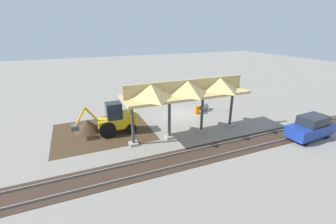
{
  "coord_description": "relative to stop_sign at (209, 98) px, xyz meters",
  "views": [
    {
      "loc": [
        10.16,
        20.51,
        8.69
      ],
      "look_at": [
        2.62,
        2.74,
        1.6
      ],
      "focal_mm": 24.0,
      "sensor_mm": 36.0,
      "label": 1
    }
  ],
  "objects": [
    {
      "name": "ground_plane",
      "position": [
        3.34,
        -0.42,
        -1.65
      ],
      "size": [
        120.0,
        120.0,
        0.0
      ],
      "primitive_type": "plane",
      "color": "gray"
    },
    {
      "name": "dirt_work_zone",
      "position": [
        11.73,
        0.79,
        -1.65
      ],
      "size": [
        8.44,
        7.0,
        0.01
      ],
      "primitive_type": "cube",
      "color": "#42301E",
      "rests_on": "ground"
    },
    {
      "name": "platform_canopy",
      "position": [
        5.08,
        4.24,
        2.5
      ],
      "size": [
        10.6,
        3.2,
        4.9
      ],
      "color": "#9E998E",
      "rests_on": "ground"
    },
    {
      "name": "rail_tracks",
      "position": [
        3.34,
        7.71,
        -1.62
      ],
      "size": [
        60.0,
        2.58,
        0.15
      ],
      "color": "slate",
      "rests_on": "ground"
    },
    {
      "name": "stop_sign",
      "position": [
        0.0,
        0.0,
        0.0
      ],
      "size": [
        0.76,
        0.14,
        2.29
      ],
      "color": "gray",
      "rests_on": "ground"
    },
    {
      "name": "backhoe",
      "position": [
        10.66,
        1.46,
        -0.39
      ],
      "size": [
        5.36,
        1.74,
        2.82
      ],
      "color": "#EAB214",
      "rests_on": "ground"
    },
    {
      "name": "dirt_mound",
      "position": [
        12.95,
        0.13,
        -1.65
      ],
      "size": [
        4.73,
        4.73,
        2.28
      ],
      "primitive_type": "cone",
      "color": "#42301E",
      "rests_on": "ground"
    },
    {
      "name": "concrete_pipe",
      "position": [
        0.35,
        -0.68,
        -1.24
      ],
      "size": [
        1.32,
        1.24,
        0.83
      ],
      "color": "#9E9384",
      "rests_on": "ground"
    },
    {
      "name": "distant_parked_car",
      "position": [
        -4.27,
        8.89,
        -0.67
      ],
      "size": [
        4.3,
        2.01,
        1.98
      ],
      "color": "navy",
      "rests_on": "ground"
    },
    {
      "name": "traffic_barrel",
      "position": [
        1.54,
        0.01,
        -1.2
      ],
      "size": [
        0.56,
        0.56,
        0.9
      ],
      "primitive_type": "cylinder",
      "color": "orange",
      "rests_on": "ground"
    }
  ]
}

